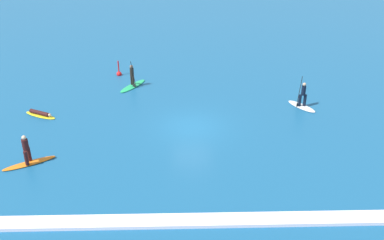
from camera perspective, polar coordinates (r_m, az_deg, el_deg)
ground_plane at (r=28.44m, az=0.00°, el=-0.89°), size 120.00×120.00×0.00m
surfer_on_white_board at (r=31.89m, az=14.42°, el=2.44°), size 2.01×2.42×2.37m
surfer_on_green_board at (r=34.67m, az=-7.91°, el=5.06°), size 2.23×2.99×2.19m
surfer_on_orange_board at (r=26.06m, az=-21.00°, el=-4.49°), size 2.87×1.93×1.86m
surfer_on_yellow_board at (r=31.59m, az=-19.51°, el=0.75°), size 2.55×1.69×0.37m
marker_buoy at (r=37.21m, az=-9.67°, el=6.15°), size 0.44×0.44×1.40m
wave_crest at (r=20.65m, az=0.66°, el=-13.23°), size 19.50×0.90×0.18m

